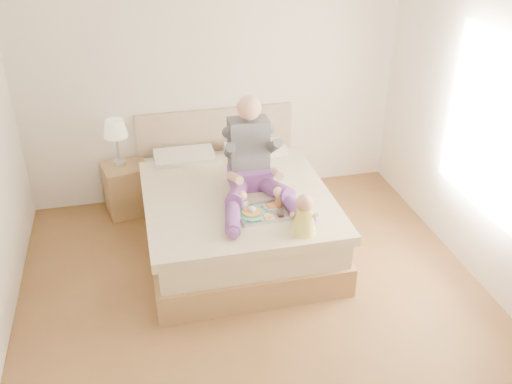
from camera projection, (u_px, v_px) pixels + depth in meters
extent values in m
cube|color=brown|center=(259.00, 308.00, 4.80)|extent=(4.00, 4.20, 0.01)
cube|color=white|center=(213.00, 76.00, 5.92)|extent=(4.00, 0.02, 2.70)
cube|color=white|center=(504.00, 139.00, 4.53)|extent=(0.02, 4.20, 2.70)
cube|color=white|center=(489.00, 124.00, 4.68)|extent=(0.02, 1.30, 1.60)
cube|color=white|center=(488.00, 124.00, 4.67)|extent=(0.01, 1.18, 1.48)
cube|color=olive|center=(235.00, 230.00, 5.59)|extent=(1.68, 2.13, 0.28)
cube|color=beige|center=(235.00, 207.00, 5.47)|extent=(1.60, 2.05, 0.24)
cube|color=beige|center=(238.00, 200.00, 5.26)|extent=(1.70, 1.80, 0.09)
cube|color=white|center=(185.00, 160.00, 5.93)|extent=(0.62, 0.40, 0.14)
cube|color=white|center=(256.00, 153.00, 6.08)|extent=(0.62, 0.40, 0.14)
cube|color=gray|center=(216.00, 151.00, 6.33)|extent=(1.70, 0.08, 1.00)
cube|color=olive|center=(127.00, 188.00, 6.05)|extent=(0.51, 0.48, 0.54)
cylinder|color=silver|center=(120.00, 163.00, 5.93)|extent=(0.13, 0.13, 0.04)
cylinder|color=silver|center=(118.00, 149.00, 5.85)|extent=(0.03, 0.03, 0.28)
cone|color=beige|center=(115.00, 128.00, 5.74)|extent=(0.24, 0.24, 0.18)
cube|color=#633482|center=(250.00, 177.00, 5.36)|extent=(0.39, 0.31, 0.18)
cube|color=#3D3E45|center=(249.00, 144.00, 5.26)|extent=(0.37, 0.23, 0.48)
sphere|color=#DFA58B|center=(249.00, 108.00, 5.06)|extent=(0.22, 0.22, 0.22)
cylinder|color=#633482|center=(238.00, 192.00, 5.13)|extent=(0.33, 0.54, 0.22)
cylinder|color=#633482|center=(233.00, 217.00, 4.79)|extent=(0.21, 0.48, 0.13)
sphere|color=#633482|center=(233.00, 233.00, 4.60)|extent=(0.11, 0.11, 0.11)
cylinder|color=#3D3E45|center=(230.00, 150.00, 5.09)|extent=(0.12, 0.31, 0.25)
cylinder|color=#DFA58B|center=(235.00, 178.00, 5.02)|extent=(0.10, 0.32, 0.16)
sphere|color=#DFA58B|center=(242.00, 196.00, 4.95)|extent=(0.09, 0.09, 0.09)
cylinder|color=#633482|center=(273.00, 188.00, 5.19)|extent=(0.32, 0.54, 0.22)
cylinder|color=#633482|center=(297.00, 209.00, 4.90)|extent=(0.20, 0.48, 0.13)
sphere|color=#633482|center=(309.00, 223.00, 4.72)|extent=(0.11, 0.11, 0.11)
cylinder|color=#3D3E45|center=(273.00, 146.00, 5.17)|extent=(0.12, 0.31, 0.25)
cylinder|color=#DFA58B|center=(277.00, 174.00, 5.09)|extent=(0.11, 0.32, 0.16)
sphere|color=#DFA58B|center=(278.00, 192.00, 5.01)|extent=(0.09, 0.09, 0.09)
cube|color=silver|center=(262.00, 214.00, 4.95)|extent=(0.45, 0.36, 0.01)
cylinder|color=teal|center=(252.00, 214.00, 4.92)|extent=(0.25, 0.25, 0.01)
cylinder|color=gold|center=(252.00, 212.00, 4.92)|extent=(0.17, 0.17, 0.02)
cylinder|color=silver|center=(242.00, 205.00, 4.99)|extent=(0.07, 0.07, 0.08)
torus|color=silver|center=(247.00, 204.00, 5.00)|extent=(0.02, 0.06, 0.06)
cylinder|color=brown|center=(242.00, 201.00, 4.97)|extent=(0.07, 0.07, 0.01)
cylinder|color=silver|center=(271.00, 207.00, 5.03)|extent=(0.14, 0.14, 0.01)
cube|color=gold|center=(271.00, 206.00, 5.02)|extent=(0.08, 0.07, 0.02)
cylinder|color=silver|center=(267.00, 218.00, 4.86)|extent=(0.14, 0.14, 0.01)
ellipsoid|color=#A92712|center=(270.00, 217.00, 4.85)|extent=(0.04, 0.03, 0.01)
cylinder|color=white|center=(278.00, 202.00, 5.01)|extent=(0.06, 0.06, 0.11)
cylinder|color=orange|center=(278.00, 202.00, 5.01)|extent=(0.06, 0.06, 0.11)
cylinder|color=white|center=(281.00, 214.00, 4.89)|extent=(0.06, 0.06, 0.04)
cylinder|color=#401A09|center=(281.00, 215.00, 4.89)|extent=(0.06, 0.06, 0.03)
cone|color=#ECE24A|center=(304.00, 220.00, 4.65)|extent=(0.21, 0.21, 0.23)
sphere|color=#DFA58B|center=(305.00, 202.00, 4.56)|extent=(0.14, 0.14, 0.14)
cylinder|color=#DFA58B|center=(299.00, 221.00, 4.78)|extent=(0.12, 0.17, 0.06)
sphere|color=#DFA58B|center=(299.00, 216.00, 4.85)|extent=(0.05, 0.05, 0.05)
cylinder|color=#DFA58B|center=(294.00, 215.00, 4.64)|extent=(0.10, 0.12, 0.10)
cylinder|color=#DFA58B|center=(309.00, 221.00, 4.77)|extent=(0.08, 0.17, 0.06)
sphere|color=#DFA58B|center=(309.00, 216.00, 4.84)|extent=(0.05, 0.05, 0.05)
cylinder|color=#DFA58B|center=(315.00, 216.00, 4.63)|extent=(0.05, 0.12, 0.10)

